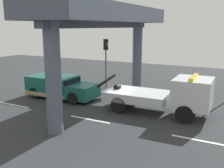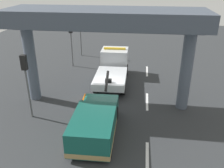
{
  "view_description": "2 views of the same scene",
  "coord_description": "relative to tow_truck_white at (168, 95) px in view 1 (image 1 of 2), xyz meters",
  "views": [
    {
      "loc": [
        7.61,
        -14.72,
        5.16
      ],
      "look_at": [
        0.4,
        -0.97,
        1.71
      ],
      "focal_mm": 41.97,
      "sensor_mm": 36.0,
      "label": 1
    },
    {
      "loc": [
        -15.52,
        -2.39,
        8.34
      ],
      "look_at": [
        -1.03,
        -0.5,
        1.7
      ],
      "focal_mm": 38.83,
      "sensor_mm": 36.0,
      "label": 2
    }
  ],
  "objects": [
    {
      "name": "towed_van_green",
      "position": [
        -8.08,
        -0.02,
        -0.42
      ],
      "size": [
        5.24,
        2.31,
        1.58
      ],
      "color": "#145147",
      "rests_on": "ground"
    },
    {
      "name": "tow_truck_white",
      "position": [
        0.0,
        0.0,
        0.0
      ],
      "size": [
        7.28,
        2.52,
        2.46
      ],
      "color": "silver",
      "rests_on": "ground"
    },
    {
      "name": "traffic_cone_orange",
      "position": [
        -3.97,
        1.55,
        -0.94
      ],
      "size": [
        0.46,
        0.46,
        0.55
      ],
      "color": "orange",
      "rests_on": "ground"
    },
    {
      "name": "lane_stripe_west",
      "position": [
        -9.62,
        -2.93,
        -1.2
      ],
      "size": [
        2.6,
        0.16,
        0.01
      ],
      "primitive_type": "cube",
      "color": "silver",
      "rests_on": "ground"
    },
    {
      "name": "lane_stripe_mid",
      "position": [
        -3.62,
        -2.93,
        -1.2
      ],
      "size": [
        2.6,
        0.16,
        0.01
      ],
      "primitive_type": "cube",
      "color": "silver",
      "rests_on": "ground"
    },
    {
      "name": "overpass_structure",
      "position": [
        -4.13,
        -0.02,
        4.31
      ],
      "size": [
        3.6,
        12.48,
        6.42
      ],
      "color": "#4C5666",
      "rests_on": "ground"
    },
    {
      "name": "traffic_light_near",
      "position": [
        -6.61,
        4.39,
        1.81
      ],
      "size": [
        0.39,
        0.32,
        4.12
      ],
      "color": "#515456",
      "rests_on": "ground"
    },
    {
      "name": "lane_stripe_east",
      "position": [
        2.38,
        -2.93,
        -1.2
      ],
      "size": [
        2.6,
        0.16,
        0.01
      ],
      "primitive_type": "cube",
      "color": "silver",
      "rests_on": "ground"
    },
    {
      "name": "ground_plane",
      "position": [
        -3.62,
        -0.02,
        -1.25
      ],
      "size": [
        60.0,
        40.0,
        0.1
      ],
      "primitive_type": "cube",
      "color": "#2D3033"
    }
  ]
}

